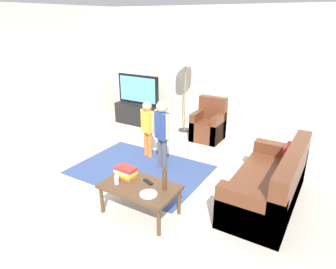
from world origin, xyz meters
TOP-DOWN VIEW (x-y plane):
  - ground at (0.00, 0.00)m, footprint 7.80×7.80m
  - wall_back at (0.00, 3.00)m, footprint 6.00×0.12m
  - wall_left at (-3.00, 0.00)m, footprint 0.12×6.00m
  - area_rug at (-0.40, 0.35)m, footprint 2.20×1.60m
  - tv_stand at (-1.83, 2.30)m, footprint 1.20×0.44m
  - tv at (-1.83, 2.28)m, footprint 1.10×0.28m
  - couch at (1.76, 0.47)m, footprint 0.80×1.80m
  - armchair at (0.02, 2.26)m, footprint 0.60×0.60m
  - floor_lamp at (-0.67, 2.45)m, footprint 0.36×0.36m
  - child_near_tv at (-0.60, 0.88)m, footprint 0.35×0.18m
  - child_center at (-0.13, 0.62)m, footprint 0.37×0.23m
  - coffee_table at (0.32, -0.64)m, footprint 1.00×0.60m
  - book_stack at (0.02, -0.55)m, footprint 0.30×0.22m
  - bottle at (0.64, -0.54)m, footprint 0.06×0.06m
  - tv_remote at (0.37, -0.52)m, footprint 0.18×0.11m
  - soda_can at (0.04, -0.76)m, footprint 0.07×0.07m
  - plate at (0.54, -0.76)m, footprint 0.22×0.22m

SIDE VIEW (x-z plane):
  - ground at x=0.00m, z-range 0.00..0.00m
  - area_rug at x=-0.40m, z-range 0.00..0.01m
  - tv_stand at x=-1.83m, z-range -0.01..0.49m
  - couch at x=1.76m, z-range -0.14..0.72m
  - armchair at x=0.02m, z-range -0.15..0.75m
  - coffee_table at x=0.32m, z-range 0.16..0.58m
  - plate at x=0.54m, z-range 0.42..0.44m
  - tv_remote at x=0.37m, z-range 0.42..0.44m
  - soda_can at x=0.04m, z-range 0.42..0.54m
  - book_stack at x=0.02m, z-range 0.42..0.56m
  - bottle at x=0.64m, z-range 0.40..0.72m
  - child_near_tv at x=-0.60m, z-range 0.11..1.17m
  - child_center at x=-0.13m, z-range 0.12..1.32m
  - tv at x=-1.83m, z-range 0.49..1.20m
  - wall_back at x=0.00m, z-range 0.00..2.70m
  - wall_left at x=-3.00m, z-range 0.00..2.70m
  - floor_lamp at x=-0.67m, z-range 0.65..2.43m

